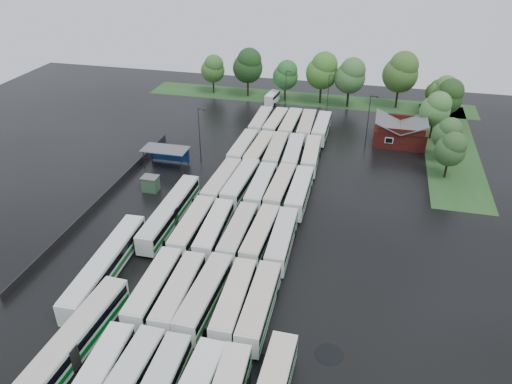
# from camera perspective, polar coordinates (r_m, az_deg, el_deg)

# --- Properties ---
(ground) EXTENTS (160.00, 160.00, 0.00)m
(ground) POSITION_cam_1_polar(r_m,az_deg,el_deg) (69.99, -3.96, -6.30)
(ground) COLOR black
(ground) RESTS_ON ground
(brick_building) EXTENTS (10.07, 8.60, 5.39)m
(brick_building) POSITION_cam_1_polar(r_m,az_deg,el_deg) (104.34, 16.07, 6.37)
(brick_building) COLOR maroon
(brick_building) RESTS_ON ground
(wash_shed) EXTENTS (8.20, 4.20, 3.58)m
(wash_shed) POSITION_cam_1_polar(r_m,az_deg,el_deg) (91.87, -10.23, 4.67)
(wash_shed) COLOR #2D2D30
(wash_shed) RESTS_ON ground
(utility_hut) EXTENTS (2.70, 2.20, 2.62)m
(utility_hut) POSITION_cam_1_polar(r_m,az_deg,el_deg) (84.61, -11.96, 0.95)
(utility_hut) COLOR #2C4D2E
(utility_hut) RESTS_ON ground
(grass_strip_north) EXTENTS (80.00, 10.00, 0.01)m
(grass_strip_north) POSITION_cam_1_polar(r_m,az_deg,el_deg) (126.51, 5.81, 10.52)
(grass_strip_north) COLOR #21491C
(grass_strip_north) RESTS_ON ground
(grass_strip_east) EXTENTS (10.00, 50.00, 0.01)m
(grass_strip_east) POSITION_cam_1_polar(r_m,az_deg,el_deg) (106.10, 21.31, 4.76)
(grass_strip_east) COLOR #21491C
(grass_strip_east) RESTS_ON ground
(west_fence) EXTENTS (0.10, 50.00, 1.20)m
(west_fence) POSITION_cam_1_polar(r_m,az_deg,el_deg) (84.11, -16.90, -0.49)
(west_fence) COLOR #2D2D30
(west_fence) RESTS_ON ground
(bus_r0c0) EXTENTS (3.32, 12.83, 3.54)m
(bus_r0c0) POSITION_cam_1_polar(r_m,az_deg,el_deg) (52.78, -17.78, -19.92)
(bus_r0c0) COLOR silver
(bus_r0c0) RESTS_ON ground
(bus_r1c0) EXTENTS (3.00, 12.68, 3.51)m
(bus_r1c0) POSITION_cam_1_polar(r_m,az_deg,el_deg) (61.23, -11.58, -10.72)
(bus_r1c0) COLOR silver
(bus_r1c0) RESTS_ON ground
(bus_r1c1) EXTENTS (3.01, 12.58, 3.48)m
(bus_r1c1) POSITION_cam_1_polar(r_m,az_deg,el_deg) (60.07, -8.78, -11.34)
(bus_r1c1) COLOR silver
(bus_r1c1) RESTS_ON ground
(bus_r1c2) EXTENTS (3.15, 13.00, 3.60)m
(bus_r1c2) POSITION_cam_1_polar(r_m,az_deg,el_deg) (59.22, -5.87, -11.73)
(bus_r1c2) COLOR silver
(bus_r1c2) RESTS_ON ground
(bus_r1c3) EXTENTS (3.07, 12.60, 3.48)m
(bus_r1c3) POSITION_cam_1_polar(r_m,az_deg,el_deg) (58.43, -2.51, -12.34)
(bus_r1c3) COLOR silver
(bus_r1c3) RESTS_ON ground
(bus_r1c4) EXTENTS (2.93, 12.81, 3.55)m
(bus_r1c4) POSITION_cam_1_polar(r_m,az_deg,el_deg) (57.74, 0.40, -12.87)
(bus_r1c4) COLOR silver
(bus_r1c4) RESTS_ON ground
(bus_r2c0) EXTENTS (2.84, 12.80, 3.56)m
(bus_r2c0) POSITION_cam_1_polar(r_m,az_deg,el_deg) (71.01, -7.28, -3.99)
(bus_r2c0) COLOR silver
(bus_r2c0) RESTS_ON ground
(bus_r2c1) EXTENTS (3.23, 12.66, 3.49)m
(bus_r2c1) POSITION_cam_1_polar(r_m,az_deg,el_deg) (70.13, -4.79, -4.35)
(bus_r2c1) COLOR silver
(bus_r2c1) RESTS_ON ground
(bus_r2c2) EXTENTS (2.65, 12.39, 3.45)m
(bus_r2c2) POSITION_cam_1_polar(r_m,az_deg,el_deg) (69.26, -2.06, -4.75)
(bus_r2c2) COLOR silver
(bus_r2c2) RESTS_ON ground
(bus_r2c3) EXTENTS (2.95, 12.46, 3.45)m
(bus_r2c3) POSITION_cam_1_polar(r_m,az_deg,el_deg) (68.76, 0.50, -5.02)
(bus_r2c3) COLOR silver
(bus_r2c3) RESTS_ON ground
(bus_r2c4) EXTENTS (3.03, 12.61, 3.49)m
(bus_r2c4) POSITION_cam_1_polar(r_m,az_deg,el_deg) (68.00, 2.97, -5.48)
(bus_r2c4) COLOR silver
(bus_r2c4) RESTS_ON ground
(bus_r3c0) EXTENTS (3.18, 13.00, 3.60)m
(bus_r3c0) POSITION_cam_1_polar(r_m,az_deg,el_deg) (81.80, -3.90, 1.05)
(bus_r3c0) COLOR silver
(bus_r3c0) RESTS_ON ground
(bus_r3c1) EXTENTS (3.25, 13.18, 3.64)m
(bus_r3c1) POSITION_cam_1_polar(r_m,az_deg,el_deg) (81.37, -1.76, 0.96)
(bus_r3c1) COLOR silver
(bus_r3c1) RESTS_ON ground
(bus_r3c2) EXTENTS (2.87, 12.70, 3.53)m
(bus_r3c2) POSITION_cam_1_polar(r_m,az_deg,el_deg) (80.30, 0.55, 0.51)
(bus_r3c2) COLOR silver
(bus_r3c2) RESTS_ON ground
(bus_r3c3) EXTENTS (2.92, 12.76, 3.54)m
(bus_r3c3) POSITION_cam_1_polar(r_m,az_deg,el_deg) (80.13, 2.79, 0.41)
(bus_r3c3) COLOR silver
(bus_r3c3) RESTS_ON ground
(bus_r3c4) EXTENTS (2.86, 12.97, 3.60)m
(bus_r3c4) POSITION_cam_1_polar(r_m,az_deg,el_deg) (79.19, 4.99, -0.02)
(bus_r3c4) COLOR silver
(bus_r3c4) RESTS_ON ground
(bus_r4c0) EXTENTS (2.89, 12.66, 3.51)m
(bus_r4c0) POSITION_cam_1_polar(r_m,az_deg,el_deg) (93.70, -1.49, 4.95)
(bus_r4c0) COLOR silver
(bus_r4c0) RESTS_ON ground
(bus_r4c1) EXTENTS (3.18, 12.85, 3.55)m
(bus_r4c1) POSITION_cam_1_polar(r_m,az_deg,el_deg) (92.77, 0.40, 4.71)
(bus_r4c1) COLOR silver
(bus_r4c1) RESTS_ON ground
(bus_r4c2) EXTENTS (3.20, 12.99, 3.59)m
(bus_r4c2) POSITION_cam_1_polar(r_m,az_deg,el_deg) (92.17, 2.29, 4.52)
(bus_r4c2) COLOR silver
(bus_r4c2) RESTS_ON ground
(bus_r4c3) EXTENTS (3.33, 13.01, 3.59)m
(bus_r4c3) POSITION_cam_1_polar(r_m,az_deg,el_deg) (91.64, 4.30, 4.31)
(bus_r4c3) COLOR silver
(bus_r4c3) RESTS_ON ground
(bus_r4c4) EXTENTS (3.28, 12.61, 3.48)m
(bus_r4c4) POSITION_cam_1_polar(r_m,az_deg,el_deg) (91.57, 6.31, 4.14)
(bus_r4c4) COLOR silver
(bus_r4c4) RESTS_ON ground
(bus_r5c0) EXTENTS (2.79, 12.38, 3.44)m
(bus_r5c0) POSITION_cam_1_polar(r_m,az_deg,el_deg) (106.05, 0.56, 7.95)
(bus_r5c0) COLOR silver
(bus_r5c0) RESTS_ON ground
(bus_r5c1) EXTENTS (3.12, 12.46, 3.44)m
(bus_r5c1) POSITION_cam_1_polar(r_m,az_deg,el_deg) (105.49, 2.26, 7.80)
(bus_r5c1) COLOR silver
(bus_r5c1) RESTS_ON ground
(bus_r5c2) EXTENTS (2.87, 13.02, 3.62)m
(bus_r5c2) POSITION_cam_1_polar(r_m,az_deg,el_deg) (104.48, 3.95, 7.59)
(bus_r5c2) COLOR silver
(bus_r5c2) RESTS_ON ground
(bus_r5c3) EXTENTS (3.21, 13.05, 3.61)m
(bus_r5c3) POSITION_cam_1_polar(r_m,az_deg,el_deg) (104.07, 5.78, 7.42)
(bus_r5c3) COLOR silver
(bus_r5c3) RESTS_ON ground
(bus_r5c4) EXTENTS (2.71, 12.56, 3.49)m
(bus_r5c4) POSITION_cam_1_polar(r_m,az_deg,el_deg) (103.89, 7.49, 7.24)
(bus_r5c4) COLOR silver
(bus_r5c4) RESTS_ON ground
(artic_bus_west_a) EXTENTS (3.68, 19.61, 3.62)m
(artic_bus_west_a) POSITION_cam_1_polar(r_m,az_deg,el_deg) (56.51, -20.59, -16.38)
(artic_bus_west_a) COLOR silver
(artic_bus_west_a) RESTS_ON ground
(artic_bus_west_b) EXTENTS (2.71, 18.56, 3.44)m
(artic_bus_west_b) POSITION_cam_1_polar(r_m,az_deg,el_deg) (74.98, -9.79, -2.28)
(artic_bus_west_b) COLOR silver
(artic_bus_west_b) RESTS_ON ground
(artic_bus_west_c) EXTENTS (3.54, 19.29, 3.56)m
(artic_bus_west_c) POSITION_cam_1_polar(r_m,az_deg,el_deg) (66.15, -16.77, -7.99)
(artic_bus_west_c) COLOR silver
(artic_bus_west_c) RESTS_ON ground
(minibus) EXTENTS (2.77, 5.98, 2.52)m
(minibus) POSITION_cam_1_polar(r_m,az_deg,el_deg) (122.80, 1.88, 10.75)
(minibus) COLOR white
(minibus) RESTS_ON ground
(tree_north_0) EXTENTS (5.96, 5.96, 9.86)m
(tree_north_0) POSITION_cam_1_polar(r_m,az_deg,el_deg) (129.01, -4.92, 13.89)
(tree_north_0) COLOR black
(tree_north_0) RESTS_ON ground
(tree_north_1) EXTENTS (7.34, 7.34, 12.16)m
(tree_north_1) POSITION_cam_1_polar(r_m,az_deg,el_deg) (125.79, -0.89, 14.28)
(tree_north_1) COLOR black
(tree_north_1) RESTS_ON ground
(tree_north_2) EXTENTS (6.10, 6.10, 10.10)m
(tree_north_2) POSITION_cam_1_polar(r_m,az_deg,el_deg) (123.02, 3.44, 13.24)
(tree_north_2) COLOR #3A2719
(tree_north_2) RESTS_ON ground
(tree_north_3) EXTENTS (7.56, 7.56, 12.53)m
(tree_north_3) POSITION_cam_1_polar(r_m,az_deg,el_deg) (121.71, 7.63, 13.62)
(tree_north_3) COLOR black
(tree_north_3) RESTS_ON ground
(tree_north_4) EXTENTS (7.17, 7.17, 11.88)m
(tree_north_4) POSITION_cam_1_polar(r_m,az_deg,el_deg) (120.21, 10.78, 12.96)
(tree_north_4) COLOR black
(tree_north_4) RESTS_ON ground
(tree_north_5) EXTENTS (8.11, 8.11, 13.43)m
(tree_north_5) POSITION_cam_1_polar(r_m,az_deg,el_deg) (122.06, 16.28, 13.06)
(tree_north_5) COLOR black
(tree_north_5) RESTS_ON ground
(tree_north_6) EXTENTS (4.65, 4.65, 7.70)m
(tree_north_6) POSITION_cam_1_polar(r_m,az_deg,el_deg) (123.11, 19.94, 10.80)
(tree_north_6) COLOR black
(tree_north_6) RESTS_ON ground
(tree_east_0) EXTENTS (5.24, 5.24, 8.68)m
(tree_east_0) POSITION_cam_1_polar(r_m,az_deg,el_deg) (91.21, 21.42, 4.63)
(tree_east_0) COLOR black
(tree_east_0) RESTS_ON ground
(tree_east_1) EXTENTS (5.23, 5.23, 8.66)m
(tree_east_1) POSITION_cam_1_polar(r_m,az_deg,el_deg) (97.54, 21.04, 6.27)
(tree_east_1) COLOR #2E2116
(tree_east_1) RESTS_ON ground
(tree_east_2) EXTENTS (6.08, 6.08, 10.07)m
(tree_east_2) POSITION_cam_1_polar(r_m,az_deg,el_deg) (106.85, 19.91, 8.96)
(tree_east_2) COLOR #2D2117
(tree_east_2) RESTS_ON ground
(tree_east_3) EXTENTS (6.49, 6.49, 10.74)m
(tree_east_3) POSITION_cam_1_polar(r_m,az_deg,el_deg) (113.84, 21.10, 10.19)
(tree_east_3) COLOR #3A2A18
(tree_east_3) RESTS_ON ground
(tree_east_4) EXTENTS (5.97, 5.97, 9.89)m
(tree_east_4) POSITION_cam_1_polar(r_m,az_deg,el_deg) (118.90, 20.69, 10.76)
(tree_east_4) COLOR black
(tree_east_4) RESTS_ON ground
(lamp_post_ne) EXTENTS (1.65, 0.32, 10.69)m
(lamp_post_ne) POSITION_cam_1_polar(r_m,az_deg,el_deg) (98.90, 12.79, 8.25)
(lamp_post_ne) COLOR #2D2D30
(lamp_post_ne) RESTS_ON ground
(lamp_post_nw) EXTENTS (1.61, 0.31, 10.44)m
(lamp_post_nw) POSITION_cam_1_polar(r_m,az_deg,el_deg) (91.36, -6.41, 6.93)
(lamp_post_nw) COLOR #2D2D30
(lamp_post_nw) RESTS_ON ground
(lamp_post_back_w) EXTENTS (1.44, 0.28, 9.33)m
(lamp_post_back_w) POSITION_cam_1_polar(r_m,az_deg,el_deg) (117.24, 3.48, 11.86)
(lamp_post_back_w) COLOR #2D2D30
(lamp_post_back_w) RESTS_ON ground
(lamp_post_back_e) EXTENTS (1.40, 0.27, 9.07)m
(lamp_post_back_e) POSITION_cam_1_polar(r_m,az_deg,el_deg) (115.97, 8.31, 11.33)
(lamp_post_back_e) COLOR #2D2D30
(lamp_post_back_e) RESTS_ON ground
(puddle_0) EXTENTS (4.09, 4.09, 0.01)m
(puddle_0) POSITION_cam_1_polar(r_m,az_deg,el_deg) (57.48, -9.11, -16.29)
(puddle_0) COLOR black
(puddle_0) RESTS_ON ground
(puddle_1) EXTENTS (3.87, 3.87, 0.01)m
(puddle_1) POSITION_cam_1_polar(r_m,az_deg,el_deg) (54.15, 0.55, -19.49)
(puddle_1) COLOR black
(puddle_1) RESTS_ON ground
(puddle_2) EXTENTS (7.39, 7.39, 0.01)m
(puddle_2) POSITION_cam_1_polar(r_m,az_deg,el_deg) (74.15, -8.70, -4.32)
(puddle_2) COLOR black
(puddle_2) RESTS_ON ground
(puddle_3) EXTENTS (3.65, 3.65, 0.01)m
(puddle_3) POSITION_cam_1_polar(r_m,az_deg,el_deg) (69.62, -0.02, -6.43)
(puddle_3) COLOR black
(puddle_3) RESTS_ON ground
(puddle_4) EXTENTS (3.15, 3.15, 0.01)m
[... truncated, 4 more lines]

